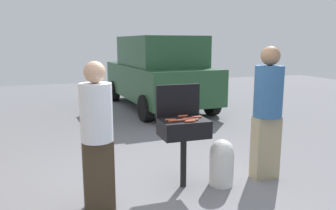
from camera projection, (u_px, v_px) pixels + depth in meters
ground_plane at (176, 191)px, 4.23m from camera, size 24.00×24.00×0.00m
bbq_grill at (184, 130)px, 4.23m from camera, size 0.60×0.44×0.90m
grill_lid_open at (178, 100)px, 4.37m from camera, size 0.60×0.05×0.42m
hot_dog_0 at (193, 120)px, 4.13m from camera, size 0.13×0.04×0.03m
hot_dog_1 at (187, 119)px, 4.19m from camera, size 0.13×0.03×0.03m
hot_dog_2 at (174, 121)px, 4.08m from camera, size 0.13×0.04×0.03m
hot_dog_3 at (170, 120)px, 4.13m from camera, size 0.13×0.04×0.03m
hot_dog_4 at (197, 117)px, 4.28m from camera, size 0.13×0.04×0.03m
hot_dog_5 at (183, 116)px, 4.34m from camera, size 0.13×0.03×0.03m
hot_dog_6 at (183, 120)px, 4.12m from camera, size 0.13×0.03×0.03m
hot_dog_7 at (190, 121)px, 4.06m from camera, size 0.13×0.03×0.03m
propane_tank at (222, 161)px, 4.36m from camera, size 0.32×0.32×0.62m
person_left at (97, 132)px, 3.62m from camera, size 0.35×0.35×1.67m
person_right at (268, 109)px, 4.47m from camera, size 0.38×0.38×1.81m
parked_minivan at (158, 72)px, 9.44m from camera, size 2.31×4.54×2.02m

